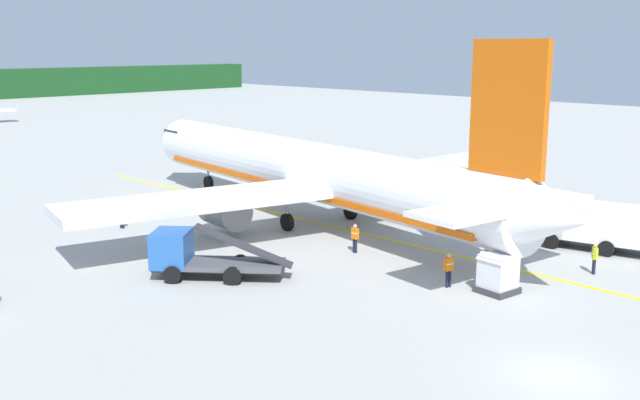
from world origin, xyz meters
TOP-DOWN VIEW (x-y plane):
  - ground at (0.00, 48.00)m, footprint 240.00×320.00m
  - airliner_foreground at (10.20, 23.11)m, footprint 34.52×41.67m
  - service_truck_baggage at (-2.34, 18.63)m, footprint 5.99×6.44m
  - service_truck_catering at (17.05, 6.63)m, footprint 3.61×7.04m
  - cargo_container_near at (6.41, 6.49)m, footprint 1.82×1.82m
  - crew_marshaller at (0.31, 30.49)m, footprint 0.34×0.61m
  - crew_loader_left at (12.55, 4.58)m, footprint 0.52×0.46m
  - crew_loader_right at (6.72, 15.97)m, footprint 0.29×0.63m
  - crew_supervisor at (5.44, 8.61)m, footprint 0.61×0.34m
  - apron_guide_line at (10.32, 18.67)m, footprint 0.30×60.00m

SIDE VIEW (x-z plane):
  - ground at x=0.00m, z-range -0.20..0.00m
  - apron_guide_line at x=10.32m, z-range 0.00..0.01m
  - cargo_container_near at x=6.41m, z-range -0.05..1.93m
  - crew_loader_left at x=12.55m, z-range 0.14..1.78m
  - crew_loader_right at x=6.72m, z-range 0.15..1.82m
  - crew_supervisor at x=5.44m, z-range 0.16..1.88m
  - crew_marshaller at x=0.31m, z-range 0.17..1.96m
  - service_truck_baggage at x=-2.34m, z-range -0.21..2.54m
  - service_truck_catering at x=17.05m, z-range 0.18..2.87m
  - airliner_foreground at x=10.20m, z-range -2.56..9.34m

